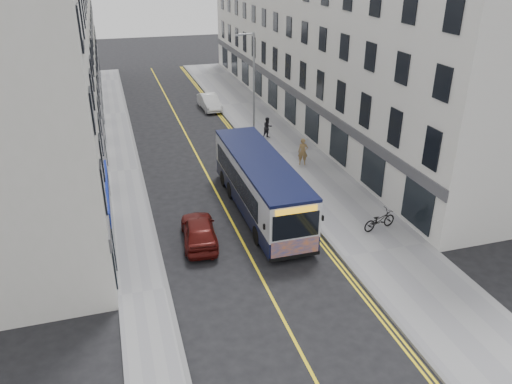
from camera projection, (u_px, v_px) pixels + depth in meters
ground at (251, 259)px, 22.82m from camera, size 140.00×140.00×0.00m
pavement_east at (289, 153)px, 34.79m from camera, size 4.50×64.00×0.12m
pavement_west at (124, 171)px, 31.88m from camera, size 2.00×64.00×0.12m
kerb_east at (259, 156)px, 34.20m from camera, size 0.18×64.00×0.13m
kerb_west at (140, 169)px, 32.14m from camera, size 0.18×64.00×0.13m
road_centre_line at (201, 164)px, 33.20m from camera, size 0.12×64.00×0.01m
road_dbl_yellow_inner at (252, 158)px, 34.11m from camera, size 0.10×64.00×0.01m
road_dbl_yellow_outer at (255, 158)px, 34.16m from camera, size 0.10×64.00×0.01m
terrace_east at (314, 36)px, 41.15m from camera, size 6.00×46.00×13.00m
terrace_west at (50, 48)px, 35.85m from camera, size 6.00×46.00×13.00m
streetlamp at (253, 87)px, 34.11m from camera, size 1.32×0.18×8.00m
city_bus at (260, 183)px, 26.29m from camera, size 2.47×10.55×3.06m
bicycle at (379, 220)px, 24.86m from camera, size 2.01×1.06×1.00m
pedestrian_near at (303, 152)px, 32.39m from camera, size 0.74×0.61×1.76m
pedestrian_far at (268, 128)px, 37.15m from camera, size 0.91×0.81×1.58m
car_white at (210, 102)px, 44.52m from camera, size 1.60×4.11×1.33m
car_maroon at (199, 230)px, 23.82m from camera, size 1.92×4.05×1.34m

